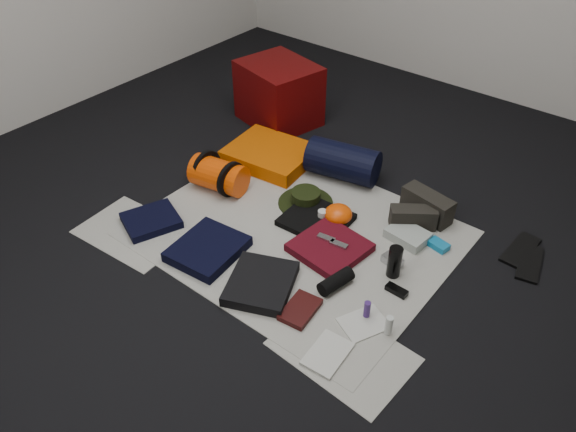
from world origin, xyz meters
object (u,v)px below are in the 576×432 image
Objects in this scene: navy_duffel at (343,161)px; water_bottle at (395,262)px; paperback_book at (300,310)px; sleeping_pad at (270,155)px; red_cabinet at (279,93)px; compact_camera at (392,261)px; stuff_sack at (219,175)px.

water_bottle is at bearing -51.14° from navy_duffel.
paperback_book is (0.48, -1.04, -0.10)m from navy_duffel.
sleeping_pad is 1.22m from water_bottle.
water_bottle is (1.45, -0.87, -0.12)m from red_cabinet.
sleeping_pad is at bearing 160.04° from water_bottle.
red_cabinet is 1.19× the size of navy_duffel.
sleeping_pad is at bearing 173.67° from compact_camera.
water_bottle is at bearing -17.71° from red_cabinet.
sleeping_pad is (0.30, -0.46, -0.16)m from red_cabinet.
stuff_sack is (0.26, -0.88, -0.11)m from red_cabinet.
water_bottle is 0.10m from compact_camera.
compact_camera is (-0.04, 0.07, -0.07)m from water_bottle.
water_bottle is 0.53m from paperback_book.
water_bottle is 0.85× the size of paperback_book.
sleeping_pad reaches higher than compact_camera.
navy_duffel reaches higher than compact_camera.
navy_duffel reaches higher than paperback_book.
sleeping_pad is 1.58× the size of stuff_sack.
compact_camera reaches higher than paperback_book.
stuff_sack is at bearing 146.84° from paperback_book.
red_cabinet is 1.63m from compact_camera.
stuff_sack is 0.76× the size of navy_duffel.
paperback_book is at bearing -43.76° from sleeping_pad.
paperback_book is at bearing -113.43° from water_bottle.
red_cabinet is at bearing 106.53° from stuff_sack.
navy_duffel is 2.12× the size of paperback_book.
compact_camera is (1.41, -0.81, -0.19)m from red_cabinet.
navy_duffel is at bearing -9.36° from red_cabinet.
navy_duffel is at bearing 154.12° from compact_camera.
red_cabinet is at bearing 145.05° from navy_duffel.
navy_duffel is 2.50× the size of water_bottle.
navy_duffel is 1.15m from paperback_book.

